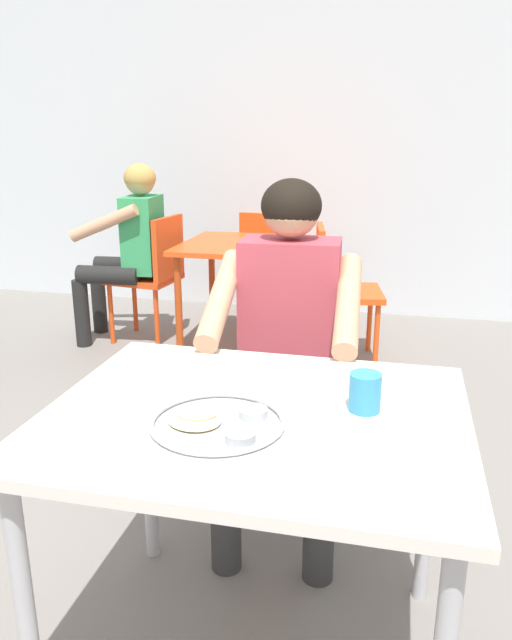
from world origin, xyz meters
TOP-DOWN VIEW (x-y plane):
  - back_wall at (0.00, 3.56)m, footprint 12.00×0.12m
  - table_foreground at (0.10, 0.04)m, footprint 1.00×0.81m
  - thali_tray at (0.03, -0.06)m, footprint 0.31×0.31m
  - drinking_cup at (0.35, 0.11)m, footprint 0.08×0.08m
  - chair_foreground at (0.04, 0.92)m, footprint 0.46×0.46m
  - diner_foreground at (0.05, 0.70)m, footprint 0.51×0.57m
  - table_background_red at (-0.53, 2.47)m, footprint 0.80×0.81m
  - chair_red_left at (-1.18, 2.48)m, footprint 0.47×0.43m
  - chair_red_right at (0.05, 2.41)m, footprint 0.47×0.49m
  - chair_red_far at (-0.52, 3.12)m, footprint 0.45×0.45m
  - patron_background at (-1.33, 2.46)m, footprint 0.58×0.53m

SIDE VIEW (x-z plane):
  - chair_foreground at x=0.04m, z-range 0.07..0.89m
  - chair_red_far at x=-0.52m, z-range 0.07..0.89m
  - chair_red_left at x=-1.18m, z-range 0.07..0.92m
  - chair_red_right at x=0.05m, z-range 0.07..0.91m
  - table_background_red at x=-0.53m, z-range 0.26..0.97m
  - table_foreground at x=0.10m, z-range 0.29..1.03m
  - patron_background at x=-1.33m, z-range 0.12..1.30m
  - diner_foreground at x=0.05m, z-range 0.11..1.35m
  - thali_tray at x=0.03m, z-range 0.74..0.77m
  - drinking_cup at x=0.35m, z-range 0.74..0.84m
  - back_wall at x=0.00m, z-range 0.00..3.40m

